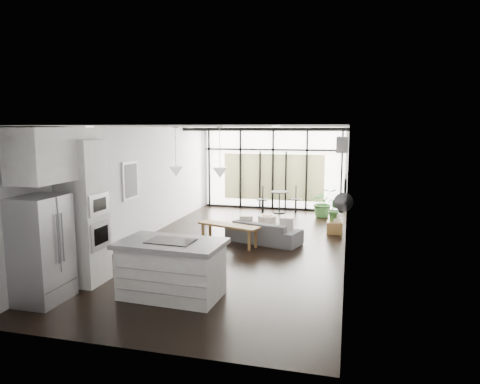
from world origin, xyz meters
The scene contains 27 objects.
floor centered at (0.00, 0.00, 0.00)m, with size 5.00×10.00×0.00m, color black.
ceiling centered at (0.00, 0.00, 2.80)m, with size 5.00×10.00×0.00m, color white.
wall_left centered at (-2.50, 0.00, 1.40)m, with size 0.02×10.00×2.80m, color silver.
wall_right centered at (2.50, 0.00, 1.40)m, with size 0.02×10.00×2.80m, color silver.
wall_back centered at (0.00, 5.00, 1.40)m, with size 5.00×0.02×2.80m, color silver.
wall_front centered at (0.00, -5.00, 1.40)m, with size 5.00×0.02×2.80m, color silver.
glazing centered at (0.00, 4.88, 1.40)m, with size 5.00×0.20×2.80m, color black.
skylight centered at (0.00, 4.00, 2.77)m, with size 4.70×1.90×0.06m, color white.
neighbour_building centered at (0.00, 4.95, 1.10)m, with size 3.50×0.02×1.60m, color beige.
island centered at (-0.26, -3.27, 0.47)m, with size 1.72×1.02×0.94m, color white.
cooktop centered at (-0.26, -3.27, 0.95)m, with size 0.75×0.50×0.01m, color black.
fridge centered at (-2.18, -3.95, 0.86)m, with size 0.66×0.83×1.72m, color #929397.
appliance_column centered at (-2.03, -3.05, 1.29)m, with size 0.66×0.70×2.57m, color white.
upper_cabinets centered at (-2.12, -3.50, 2.35)m, with size 0.62×1.75×0.86m, color white.
pendant_left centered at (-0.40, -2.65, 2.02)m, with size 0.26×0.26×0.18m, color white.
pendant_right centered at (0.40, -2.65, 2.02)m, with size 0.26×0.26×0.18m, color white.
sofa centered at (0.56, 0.45, 0.36)m, with size 1.83×0.53×0.71m, color #505153.
console_bench centered at (-0.21, 0.02, 0.25)m, with size 1.56×0.39×0.50m, color brown.
pouf centered at (0.40, 1.74, 0.20)m, with size 0.51×0.51×0.41m, color beige.
crate centered at (2.21, 1.82, 0.16)m, with size 0.41×0.41×0.31m, color brown.
plant_tall centered at (1.79, 3.94, 0.36)m, with size 0.84×0.93×0.73m, color #396F30.
plant_crate centered at (2.21, 1.82, 0.45)m, with size 0.35×0.64×0.28m, color #396F30.
milk_can centered at (2.25, 1.85, 0.26)m, with size 0.27×0.27×0.53m, color silver.
bistro_set centered at (0.34, 4.25, 0.33)m, with size 1.36×0.55×0.65m, color black.
tv centered at (2.46, 1.00, 1.30)m, with size 0.05×1.10×0.65m, color black.
ac_unit centered at (2.38, -0.80, 2.45)m, with size 0.22×0.90×0.30m, color silver.
framed_art centered at (-2.47, -0.50, 1.55)m, with size 0.04×0.70×0.90m, color black.
Camera 1 is at (2.51, -9.56, 2.76)m, focal length 32.00 mm.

